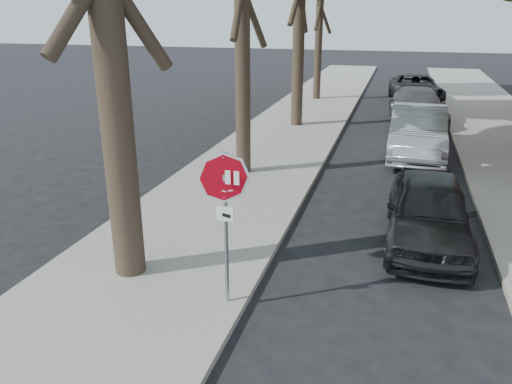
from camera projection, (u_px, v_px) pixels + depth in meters
ground at (268, 313)px, 8.28m from camera, size 120.00×120.00×0.00m
sidewalk_left at (283, 136)px, 19.75m from camera, size 4.00×55.00×0.12m
curb_left at (335, 139)px, 19.21m from camera, size 0.12×55.00×0.13m
curb_right at (457, 147)px, 18.08m from camera, size 0.12×55.00×0.13m
stop_sign at (225, 200)px, 7.77m from camera, size 0.76×0.34×2.61m
car_a at (429, 211)px, 10.59m from camera, size 1.72×4.28×1.46m
car_b at (417, 132)px, 16.98m from camera, size 1.85×5.13×1.68m
car_c at (418, 107)px, 21.92m from camera, size 2.69×5.44×1.52m
car_d at (416, 89)px, 27.00m from camera, size 3.07×5.64×1.50m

